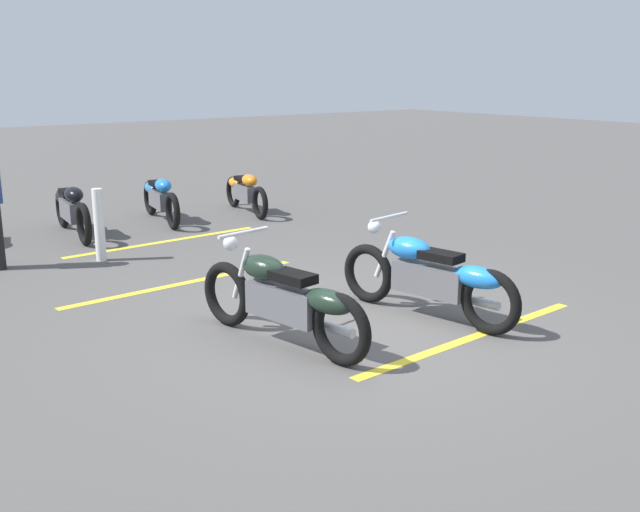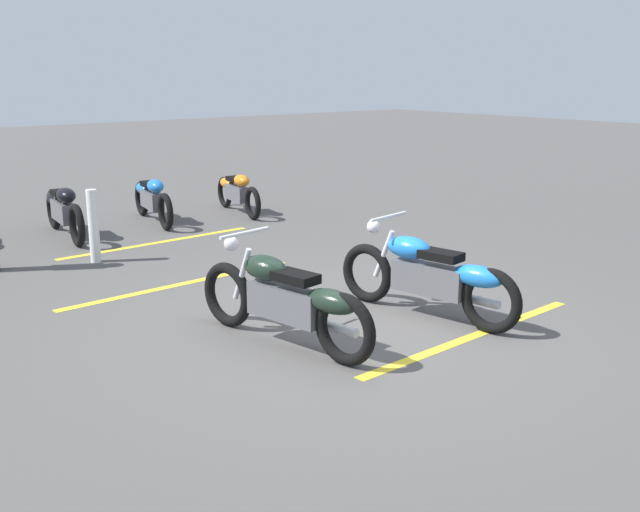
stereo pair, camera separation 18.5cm
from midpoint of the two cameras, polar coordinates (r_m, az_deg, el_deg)
name	(u,v)px [view 1 (the left image)]	position (r m, az deg, el deg)	size (l,w,h in m)	color
ground_plane	(354,329)	(7.61, 3.32, -5.59)	(60.00, 60.00, 0.00)	#514F4C
motorcycle_bright_foreground	(430,276)	(7.87, 9.13, -1.54)	(2.22, 0.71, 1.04)	black
motorcycle_dark_foreground	(284,299)	(7.02, -2.01, -3.30)	(2.22, 0.70, 1.04)	black
motorcycle_row_far_left	(245,191)	(13.70, -5.40, 4.99)	(1.93, 0.48, 0.73)	black
motorcycle_row_left	(160,197)	(13.11, -11.79, 4.44)	(2.04, 0.49, 0.77)	black
motorcycle_row_center	(71,208)	(12.34, -18.13, 3.53)	(2.15, 0.41, 0.81)	black
bollard_post	(99,225)	(10.56, -16.08, 2.30)	(0.14, 0.14, 1.00)	white
parking_stripe_near	(473,337)	(7.53, 12.33, -6.09)	(3.20, 0.12, 0.01)	yellow
parking_stripe_mid	(184,283)	(9.30, -9.78, -2.06)	(3.20, 0.12, 0.01)	yellow
parking_stripe_far	(165,242)	(11.59, -11.38, 1.09)	(3.20, 0.12, 0.01)	yellow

